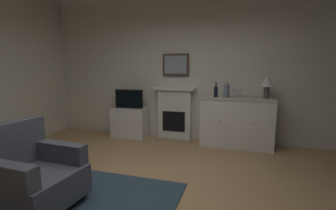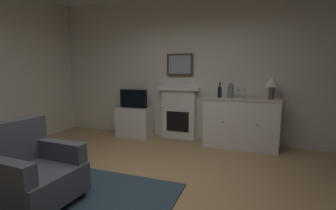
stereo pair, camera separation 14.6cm
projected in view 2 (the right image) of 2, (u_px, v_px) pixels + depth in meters
ground_plane at (140, 201)px, 2.77m from camera, size 6.36×5.18×0.10m
wall_rear at (194, 69)px, 4.93m from camera, size 6.36×0.06×2.97m
area_rug at (61, 201)px, 2.66m from camera, size 2.45×1.70×0.02m
fireplace_unit at (179, 113)px, 5.04m from camera, size 0.87×0.30×1.10m
framed_picture at (180, 65)px, 4.93m from camera, size 0.55×0.04×0.45m
sideboard_cabinet at (240, 123)px, 4.47m from camera, size 1.36×0.49×0.94m
table_lamp at (272, 84)px, 4.19m from camera, size 0.26×0.26×0.40m
wine_bottle at (220, 92)px, 4.49m from camera, size 0.08×0.08×0.29m
wine_glass_left at (238, 91)px, 4.43m from camera, size 0.07×0.07×0.16m
wine_glass_center at (244, 92)px, 4.37m from camera, size 0.07×0.07×0.16m
vase_decorative at (230, 91)px, 4.40m from camera, size 0.11×0.11×0.28m
tv_cabinet at (134, 122)px, 5.25m from camera, size 0.75×0.42×0.65m
tv_set at (133, 99)px, 5.15m from camera, size 0.62×0.07×0.40m
armchair at (31, 172)px, 2.56m from camera, size 0.85×0.82×0.92m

